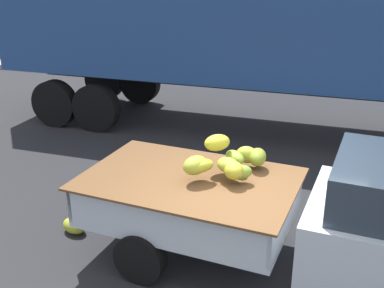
{
  "coord_description": "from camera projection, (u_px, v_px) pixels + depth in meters",
  "views": [
    {
      "loc": [
        0.72,
        -4.84,
        3.64
      ],
      "look_at": [
        -1.09,
        0.93,
        1.29
      ],
      "focal_mm": 44.24,
      "sensor_mm": 36.0,
      "label": 1
    }
  ],
  "objects": [
    {
      "name": "curb_strip",
      "position": [
        312.0,
        87.0,
        14.23
      ],
      "size": [
        80.0,
        0.8,
        0.16
      ],
      "primitive_type": "cube",
      "color": "gray",
      "rests_on": "ground"
    },
    {
      "name": "pickup_truck",
      "position": [
        342.0,
        222.0,
        5.35
      ],
      "size": [
        4.84,
        2.18,
        1.7
      ],
      "rotation": [
        0.0,
        0.0,
        -0.1
      ],
      "color": "silver",
      "rests_on": "ground"
    },
    {
      "name": "semi_trailer",
      "position": [
        266.0,
        16.0,
        9.97
      ],
      "size": [
        12.04,
        2.78,
        3.95
      ],
      "rotation": [
        0.0,
        0.0,
        -0.02
      ],
      "color": "navy",
      "rests_on": "ground"
    },
    {
      "name": "ground",
      "position": [
        254.0,
        277.0,
        5.83
      ],
      "size": [
        220.0,
        220.0,
        0.0
      ],
      "primitive_type": "plane",
      "color": "#28282B"
    },
    {
      "name": "fallen_banana_bunch_near_tailgate",
      "position": [
        74.0,
        226.0,
        6.74
      ],
      "size": [
        0.44,
        0.36,
        0.22
      ],
      "primitive_type": "ellipsoid",
      "rotation": [
        0.0,
        0.0,
        5.94
      ],
      "color": "#A8AC2D",
      "rests_on": "ground"
    }
  ]
}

